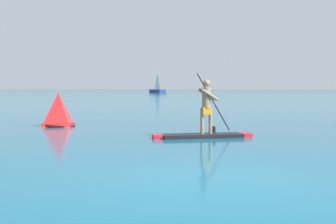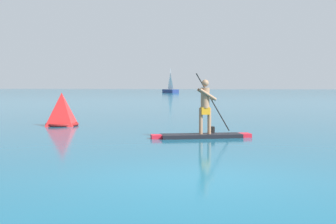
{
  "view_description": "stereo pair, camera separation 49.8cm",
  "coord_description": "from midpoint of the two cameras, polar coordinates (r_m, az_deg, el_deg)",
  "views": [
    {
      "loc": [
        0.9,
        -7.51,
        1.55
      ],
      "look_at": [
        -2.35,
        6.93,
        0.71
      ],
      "focal_mm": 48.54,
      "sensor_mm": 36.0,
      "label": 1
    },
    {
      "loc": [
        1.38,
        -7.4,
        1.55
      ],
      "look_at": [
        -2.35,
        6.93,
        0.71
      ],
      "focal_mm": 48.54,
      "sensor_mm": 36.0,
      "label": 2
    }
  ],
  "objects": [
    {
      "name": "ground",
      "position": [
        7.7,
        5.84,
        -8.37
      ],
      "size": [
        440.0,
        440.0,
        0.0
      ],
      "primitive_type": "plane",
      "color": "#145B7A"
    },
    {
      "name": "race_marker_buoy",
      "position": [
        18.19,
        -12.42,
        0.13
      ],
      "size": [
        1.46,
        1.46,
        1.3
      ],
      "color": "red",
      "rests_on": "ground"
    },
    {
      "name": "paddleboarder_mid_center",
      "position": [
        13.7,
        5.46,
        -1.72
      ],
      "size": [
        2.95,
        1.6,
        1.98
      ],
      "rotation": [
        0.0,
        0.0,
        0.41
      ],
      "color": "black",
      "rests_on": "ground"
    },
    {
      "name": "sailboat_left_horizon",
      "position": [
        102.82,
        0.45,
        2.78
      ],
      "size": [
        4.97,
        6.01,
        5.53
      ],
      "rotation": [
        0.0,
        0.0,
        2.2
      ],
      "color": "navy",
      "rests_on": "ground"
    }
  ]
}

